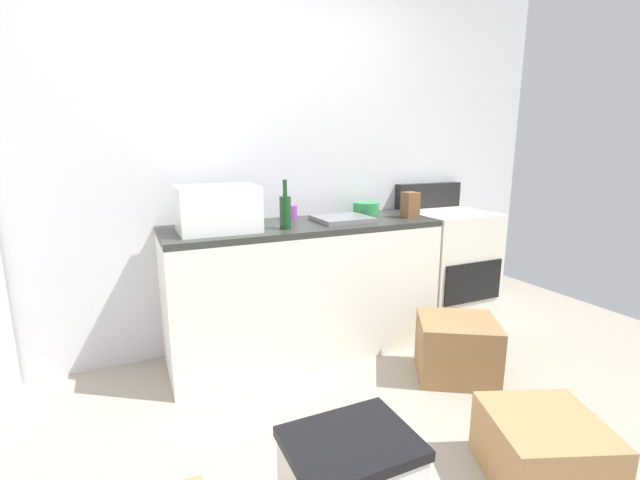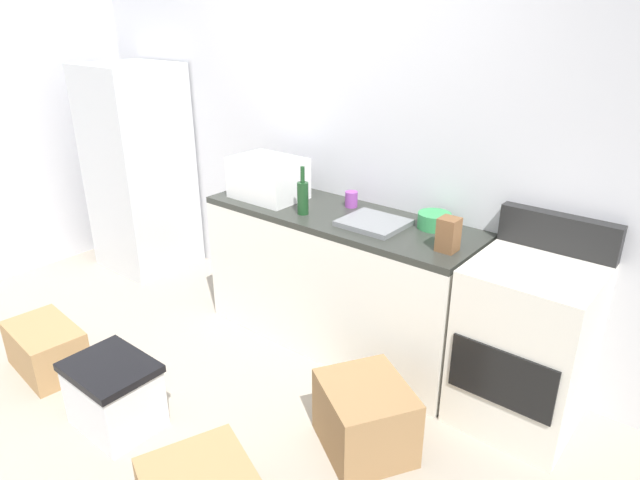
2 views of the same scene
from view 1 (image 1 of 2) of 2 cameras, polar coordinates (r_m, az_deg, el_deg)
The scene contains 12 objects.
ground_plane at distance 2.11m, azimuth 3.62°, elevation -29.05°, with size 6.00×6.00×0.00m, color #9E9384.
wall_back at distance 3.04m, azimuth -10.20°, elevation 10.27°, with size 5.00×0.10×2.60m, color silver.
kitchen_counter at distance 2.96m, azimuth -2.17°, elevation -6.39°, with size 1.80×0.60×0.90m.
stove_oven at distance 3.58m, azimuth 16.16°, elevation -3.29°, with size 0.60×0.61×1.10m.
microwave at distance 2.62m, azimuth -13.35°, elevation 4.04°, with size 0.46×0.34×0.27m, color white.
sink_basin at distance 2.93m, azimuth 2.98°, elevation 2.81°, with size 0.36×0.32×0.03m, color slate.
wine_bottle at distance 2.64m, azimuth -4.59°, elevation 3.81°, with size 0.07×0.07×0.30m.
coffee_mug at distance 2.97m, azimuth -3.80°, elevation 3.61°, with size 0.08×0.08×0.10m, color purple.
knife_block at distance 3.13m, azimuth 11.79°, elevation 4.56°, with size 0.10×0.10×0.18m, color brown.
mixing_bowl at distance 3.23m, azimuth 6.09°, elevation 4.16°, with size 0.19×0.19×0.09m, color #338C4C.
cardboard_box_medium at distance 2.22m, azimuth 27.32°, elevation -23.39°, with size 0.45×0.44×0.29m, color #A37A4C.
cardboard_box_small at distance 2.86m, azimuth 17.55°, elevation -13.43°, with size 0.46×0.40×0.37m, color olive.
Camera 1 is at (-0.77, -1.39, 1.39)m, focal length 24.28 mm.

